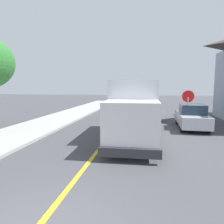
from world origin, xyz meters
name	(u,v)px	position (x,y,z in m)	size (l,w,h in m)	color
centre_line_yellow	(114,130)	(0.00, 10.00, 0.00)	(0.16, 56.00, 0.01)	gold
box_truck	(134,107)	(1.45, 7.93, 1.77)	(2.61, 7.25, 3.20)	silver
parked_car_near	(148,110)	(2.19, 15.30, 0.79)	(1.88, 4.43, 1.67)	#4C564C
parked_car_mid	(149,104)	(2.32, 21.59, 0.79)	(1.94, 4.45, 1.67)	silver
parked_car_far	(146,100)	(1.86, 27.66, 0.79)	(1.84, 4.42, 1.67)	#B7B7BC
parked_car_furthest	(146,98)	(1.86, 34.11, 0.79)	(1.93, 4.45, 1.67)	maroon
parked_van_across	(192,117)	(5.20, 11.44, 0.79)	(1.91, 4.44, 1.67)	#B7B7BC
stop_sign	(188,102)	(4.74, 10.56, 1.86)	(0.80, 0.10, 2.65)	gray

